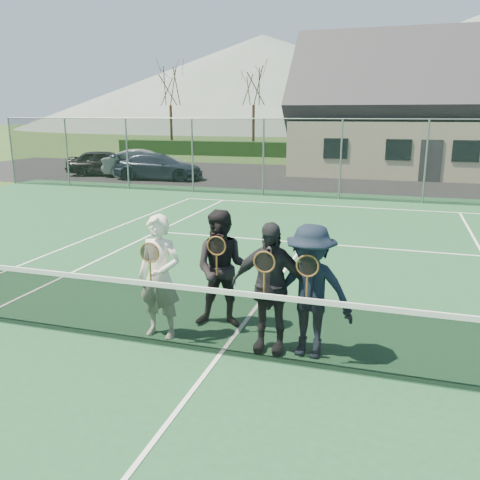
{
  "coord_description": "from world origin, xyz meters",
  "views": [
    {
      "loc": [
        2.14,
        -5.9,
        3.18
      ],
      "look_at": [
        -0.19,
        1.5,
        1.25
      ],
      "focal_mm": 38.0,
      "sensor_mm": 36.0,
      "label": 1
    }
  ],
  "objects_px": {
    "car_a": "(105,163)",
    "player_b": "(223,269)",
    "clubhouse": "(442,98)",
    "player_c": "(269,287)",
    "player_a": "(160,277)",
    "car_b": "(144,163)",
    "car_c": "(159,167)",
    "tennis_net": "(220,319)",
    "player_d": "(310,292)"
  },
  "relations": [
    {
      "from": "clubhouse",
      "to": "player_c",
      "type": "height_order",
      "value": "clubhouse"
    },
    {
      "from": "car_c",
      "to": "clubhouse",
      "type": "bearing_deg",
      "value": -66.47
    },
    {
      "from": "car_a",
      "to": "player_d",
      "type": "xyz_separation_m",
      "value": [
        13.82,
        -17.26,
        0.24
      ]
    },
    {
      "from": "player_a",
      "to": "player_c",
      "type": "distance_m",
      "value": 1.6
    },
    {
      "from": "player_a",
      "to": "player_d",
      "type": "height_order",
      "value": "same"
    },
    {
      "from": "car_a",
      "to": "player_a",
      "type": "bearing_deg",
      "value": -159.57
    },
    {
      "from": "car_a",
      "to": "car_b",
      "type": "bearing_deg",
      "value": -96.0
    },
    {
      "from": "player_b",
      "to": "player_d",
      "type": "relative_size",
      "value": 1.0
    },
    {
      "from": "tennis_net",
      "to": "player_c",
      "type": "height_order",
      "value": "player_c"
    },
    {
      "from": "car_c",
      "to": "player_a",
      "type": "relative_size",
      "value": 2.46
    },
    {
      "from": "player_b",
      "to": "player_a",
      "type": "bearing_deg",
      "value": -140.25
    },
    {
      "from": "player_d",
      "to": "player_c",
      "type": "bearing_deg",
      "value": 179.37
    },
    {
      "from": "clubhouse",
      "to": "car_a",
      "type": "bearing_deg",
      "value": -159.13
    },
    {
      "from": "tennis_net",
      "to": "car_a",
      "type": "bearing_deg",
      "value": 125.74
    },
    {
      "from": "player_a",
      "to": "player_b",
      "type": "xyz_separation_m",
      "value": [
        0.74,
        0.62,
        -0.0
      ]
    },
    {
      "from": "car_c",
      "to": "player_c",
      "type": "relative_size",
      "value": 2.46
    },
    {
      "from": "car_c",
      "to": "tennis_net",
      "type": "xyz_separation_m",
      "value": [
        9.26,
        -16.93,
        -0.1
      ]
    },
    {
      "from": "car_c",
      "to": "player_b",
      "type": "distance_m",
      "value": 18.33
    },
    {
      "from": "tennis_net",
      "to": "player_d",
      "type": "bearing_deg",
      "value": 18.13
    },
    {
      "from": "clubhouse",
      "to": "player_a",
      "type": "height_order",
      "value": "clubhouse"
    },
    {
      "from": "car_c",
      "to": "player_d",
      "type": "relative_size",
      "value": 2.46
    },
    {
      "from": "car_a",
      "to": "player_c",
      "type": "xyz_separation_m",
      "value": [
        13.26,
        -17.26,
        0.24
      ]
    },
    {
      "from": "car_c",
      "to": "player_b",
      "type": "relative_size",
      "value": 2.46
    },
    {
      "from": "tennis_net",
      "to": "player_b",
      "type": "distance_m",
      "value": 1.07
    },
    {
      "from": "player_c",
      "to": "car_b",
      "type": "bearing_deg",
      "value": 122.42
    },
    {
      "from": "car_b",
      "to": "clubhouse",
      "type": "distance_m",
      "value": 16.13
    },
    {
      "from": "car_a",
      "to": "player_a",
      "type": "distance_m",
      "value": 20.86
    },
    {
      "from": "player_a",
      "to": "player_d",
      "type": "relative_size",
      "value": 1.0
    },
    {
      "from": "player_a",
      "to": "player_b",
      "type": "relative_size",
      "value": 1.0
    },
    {
      "from": "car_a",
      "to": "player_b",
      "type": "xyz_separation_m",
      "value": [
        12.41,
        -16.68,
        0.24
      ]
    },
    {
      "from": "car_a",
      "to": "player_b",
      "type": "distance_m",
      "value": 20.79
    },
    {
      "from": "car_a",
      "to": "player_a",
      "type": "height_order",
      "value": "player_a"
    },
    {
      "from": "car_b",
      "to": "tennis_net",
      "type": "bearing_deg",
      "value": -170.99
    },
    {
      "from": "clubhouse",
      "to": "player_b",
      "type": "relative_size",
      "value": 8.67
    },
    {
      "from": "player_a",
      "to": "player_c",
      "type": "relative_size",
      "value": 1.0
    },
    {
      "from": "car_c",
      "to": "tennis_net",
      "type": "distance_m",
      "value": 19.3
    },
    {
      "from": "car_b",
      "to": "tennis_net",
      "type": "relative_size",
      "value": 0.36
    },
    {
      "from": "car_b",
      "to": "tennis_net",
      "type": "xyz_separation_m",
      "value": [
        10.57,
        -17.92,
        -0.15
      ]
    },
    {
      "from": "player_c",
      "to": "player_d",
      "type": "bearing_deg",
      "value": -0.63
    },
    {
      "from": "car_b",
      "to": "player_b",
      "type": "xyz_separation_m",
      "value": [
        10.28,
        -16.96,
        0.23
      ]
    },
    {
      "from": "clubhouse",
      "to": "player_d",
      "type": "xyz_separation_m",
      "value": [
        -2.87,
        -23.63,
        -3.07
      ]
    },
    {
      "from": "player_b",
      "to": "player_d",
      "type": "bearing_deg",
      "value": -22.52
    },
    {
      "from": "tennis_net",
      "to": "clubhouse",
      "type": "bearing_deg",
      "value": 80.54
    },
    {
      "from": "clubhouse",
      "to": "player_a",
      "type": "distance_m",
      "value": 24.38
    },
    {
      "from": "car_b",
      "to": "player_c",
      "type": "height_order",
      "value": "player_c"
    },
    {
      "from": "tennis_net",
      "to": "car_c",
      "type": "bearing_deg",
      "value": 118.68
    },
    {
      "from": "car_a",
      "to": "car_c",
      "type": "relative_size",
      "value": 0.9
    },
    {
      "from": "car_b",
      "to": "car_c",
      "type": "xyz_separation_m",
      "value": [
        1.3,
        -0.98,
        -0.04
      ]
    },
    {
      "from": "player_d",
      "to": "car_c",
      "type": "bearing_deg",
      "value": 122.1
    },
    {
      "from": "car_a",
      "to": "car_b",
      "type": "distance_m",
      "value": 2.14
    }
  ]
}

